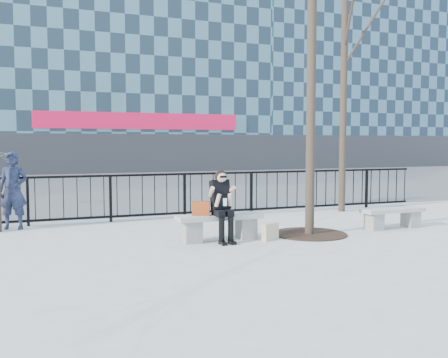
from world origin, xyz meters
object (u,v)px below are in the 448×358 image
object	(u,v)px
bench_main	(219,224)
standing_man	(13,190)
bench_second	(393,216)
seated_woman	(222,206)

from	to	relation	value
bench_main	standing_man	bearing A→B (deg)	143.77
bench_second	bench_main	bearing A→B (deg)	178.06
seated_woman	standing_man	bearing A→B (deg)	142.19
seated_woman	standing_man	xyz separation A→B (m)	(-3.69, 2.86, 0.16)
bench_second	standing_man	world-z (taller)	standing_man
bench_main	seated_woman	xyz separation A→B (m)	(0.00, -0.16, 0.37)
bench_main	bench_second	size ratio (longest dim) A/B	1.13
bench_main	standing_man	distance (m)	4.60
bench_main	seated_woman	bearing A→B (deg)	-90.00
bench_main	standing_man	size ratio (longest dim) A/B	0.99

